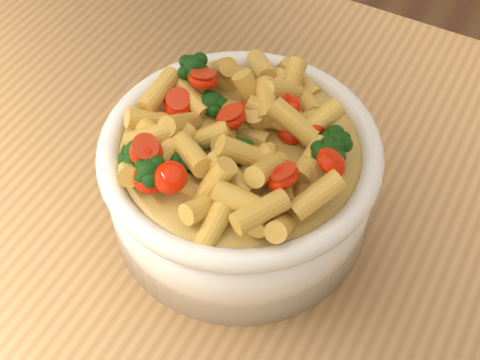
% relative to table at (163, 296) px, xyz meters
% --- Properties ---
extents(table, '(1.20, 0.80, 0.90)m').
position_rel_table_xyz_m(table, '(0.00, 0.00, 0.00)').
color(table, '#A57847').
rests_on(table, ground).
extents(serving_bowl, '(0.23, 0.23, 0.10)m').
position_rel_table_xyz_m(serving_bowl, '(0.06, 0.06, 0.15)').
color(serving_bowl, white).
rests_on(serving_bowl, table).
extents(pasta_salad, '(0.18, 0.18, 0.04)m').
position_rel_table_xyz_m(pasta_salad, '(0.06, 0.06, 0.21)').
color(pasta_salad, '#F9C24E').
rests_on(pasta_salad, serving_bowl).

